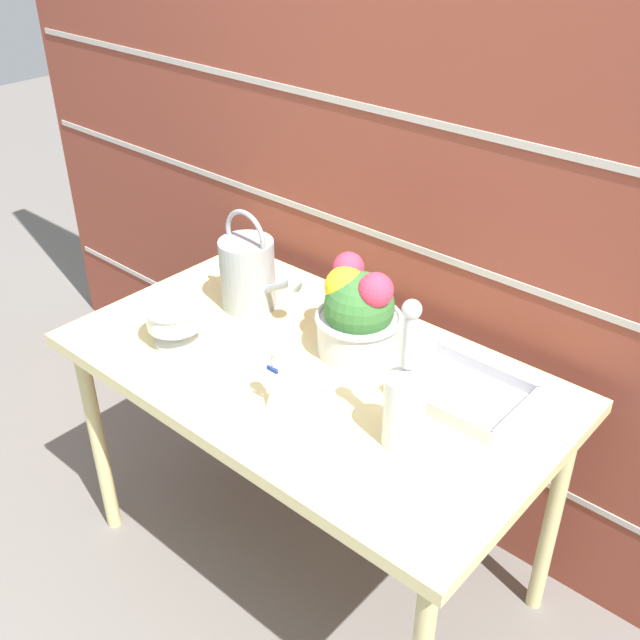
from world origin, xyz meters
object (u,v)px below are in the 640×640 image
Objects in this scene: watering_can at (248,272)px; figurine_vase at (277,382)px; glass_decanter at (405,398)px; wire_tray at (461,393)px; flower_planter at (358,312)px; crystal_pedestal_bowl at (174,319)px.

watering_can reaches higher than figurine_vase.
wire_tray is (0.01, 0.23, -0.11)m from glass_decanter.
watering_can is 1.18× the size of flower_planter.
watering_can reaches higher than crystal_pedestal_bowl.
flower_planter is at bearing 144.35° from glass_decanter.
crystal_pedestal_bowl is (-0.01, -0.27, -0.04)m from watering_can.
crystal_pedestal_bowl is 0.77m from wire_tray.
watering_can reaches higher than flower_planter.
glass_decanter is 1.23× the size of wire_tray.
glass_decanter reaches higher than watering_can.
flower_planter is (0.39, 0.29, 0.04)m from crystal_pedestal_bowl.
watering_can is 0.38m from flower_planter.
glass_decanter is at bearing 17.46° from figurine_vase.
crystal_pedestal_bowl is at bearing -91.91° from watering_can.
watering_can is at bearing 164.17° from glass_decanter.
crystal_pedestal_bowl reaches higher than wire_tray.
watering_can is 1.71× the size of figurine_vase.
flower_planter is 0.86× the size of wire_tray.
watering_can is 0.71m from glass_decanter.
glass_decanter is 0.31m from figurine_vase.
flower_planter is at bearing 3.90° from watering_can.
figurine_vase is at bearing -3.10° from crystal_pedestal_bowl.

